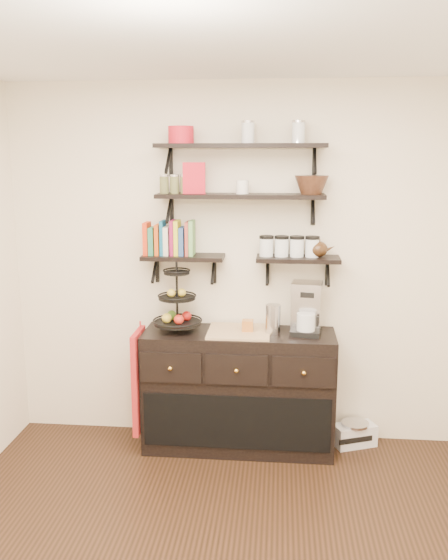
% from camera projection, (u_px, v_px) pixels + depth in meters
% --- Properties ---
extents(ceiling, '(3.50, 3.50, 0.02)m').
position_uv_depth(ceiling, '(215.00, 25.00, 2.48)').
color(ceiling, white).
rests_on(ceiling, back_wall).
extents(back_wall, '(3.50, 0.02, 2.70)m').
position_uv_depth(back_wall, '(241.00, 266.00, 4.46)').
color(back_wall, '#F3E5CE').
rests_on(back_wall, ground).
extents(shelf_top, '(1.20, 0.27, 0.23)m').
position_uv_depth(shelf_top, '(241.00, 146.00, 4.15)').
color(shelf_top, black).
rests_on(shelf_top, back_wall).
extents(shelf_mid, '(1.20, 0.27, 0.23)m').
position_uv_depth(shelf_mid, '(240.00, 196.00, 4.22)').
color(shelf_mid, black).
rests_on(shelf_mid, back_wall).
extents(shelf_low_left, '(0.60, 0.25, 0.23)m').
position_uv_depth(shelf_low_left, '(183.00, 258.00, 4.37)').
color(shelf_low_left, black).
rests_on(shelf_low_left, back_wall).
extents(shelf_low_right, '(0.60, 0.25, 0.23)m').
position_uv_depth(shelf_low_right, '(298.00, 260.00, 4.29)').
color(shelf_low_right, black).
rests_on(shelf_low_right, back_wall).
extents(cookbooks, '(0.36, 0.15, 0.26)m').
position_uv_depth(cookbooks, '(171.00, 239.00, 4.35)').
color(cookbooks, red).
rests_on(cookbooks, shelf_low_left).
extents(glass_canisters, '(0.43, 0.10, 0.13)m').
position_uv_depth(glass_canisters, '(289.00, 248.00, 4.28)').
color(glass_canisters, silver).
rests_on(glass_canisters, shelf_low_right).
extents(sideboard, '(1.40, 0.50, 0.92)m').
position_uv_depth(sideboard, '(239.00, 390.00, 4.42)').
color(sideboard, black).
rests_on(sideboard, floor).
extents(fruit_stand, '(0.35, 0.35, 0.52)m').
position_uv_depth(fruit_stand, '(178.00, 307.00, 4.33)').
color(fruit_stand, black).
rests_on(fruit_stand, sideboard).
extents(candle, '(0.08, 0.08, 0.08)m').
position_uv_depth(candle, '(248.00, 325.00, 4.31)').
color(candle, '#A96327').
rests_on(candle, sideboard).
extents(coffee_maker, '(0.24, 0.23, 0.39)m').
position_uv_depth(coffee_maker, '(306.00, 309.00, 4.27)').
color(coffee_maker, black).
rests_on(coffee_maker, sideboard).
extents(thermal_carafe, '(0.11, 0.11, 0.22)m').
position_uv_depth(thermal_carafe, '(273.00, 320.00, 4.26)').
color(thermal_carafe, silver).
rests_on(thermal_carafe, sideboard).
extents(apron, '(0.04, 0.32, 0.76)m').
position_uv_depth(apron, '(139.00, 380.00, 4.37)').
color(apron, '#B01228').
rests_on(apron, sideboard).
extents(radio, '(0.35, 0.27, 0.19)m').
position_uv_depth(radio, '(355.00, 434.00, 4.50)').
color(radio, silver).
rests_on(radio, floor).
extents(recipe_box, '(0.17, 0.08, 0.22)m').
position_uv_depth(recipe_box, '(194.00, 178.00, 4.22)').
color(recipe_box, red).
rests_on(recipe_box, shelf_mid).
extents(walnut_bowl, '(0.24, 0.24, 0.13)m').
position_uv_depth(walnut_bowl, '(311.00, 185.00, 4.16)').
color(walnut_bowl, black).
rests_on(walnut_bowl, shelf_mid).
extents(ramekins, '(0.09, 0.09, 0.10)m').
position_uv_depth(ramekins, '(242.00, 187.00, 4.21)').
color(ramekins, white).
rests_on(ramekins, shelf_mid).
extents(teapot, '(0.20, 0.16, 0.14)m').
position_uv_depth(teapot, '(318.00, 248.00, 4.26)').
color(teapot, '#372110').
rests_on(teapot, shelf_low_right).
extents(red_pot, '(0.18, 0.18, 0.12)m').
position_uv_depth(red_pot, '(181.00, 135.00, 4.17)').
color(red_pot, red).
rests_on(red_pot, shelf_top).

